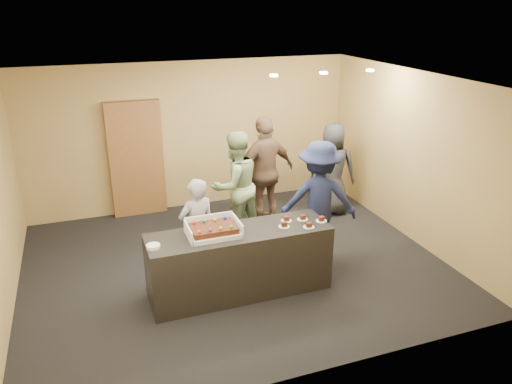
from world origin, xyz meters
TOP-DOWN VIEW (x-y plane):
  - room at (0.00, 0.00)m, footprint 6.04×6.00m
  - serving_counter at (-0.15, -0.73)m, footprint 2.40×0.71m
  - storage_cabinet at (-1.04, 2.41)m, footprint 0.94×0.15m
  - cake_box at (-0.49, -0.71)m, footprint 0.66×0.46m
  - sheet_cake at (-0.49, -0.73)m, footprint 0.57×0.39m
  - plate_stack at (-1.27, -0.82)m, footprint 0.17×0.17m
  - slice_a at (0.45, -0.81)m, footprint 0.15×0.15m
  - slice_b at (0.55, -0.65)m, footprint 0.15×0.15m
  - slice_c at (0.75, -0.93)m, footprint 0.15×0.15m
  - slice_d at (0.77, -0.68)m, footprint 0.15×0.15m
  - slice_e at (0.99, -0.81)m, footprint 0.15×0.15m
  - person_server_grey at (-0.57, -0.14)m, footprint 0.60×0.47m
  - person_sage_man at (0.31, 0.90)m, footprint 1.02×0.89m
  - person_navy_man at (1.32, -0.08)m, footprint 1.31×1.02m
  - person_brown_extra at (0.95, 1.19)m, footprint 1.20×0.72m
  - person_dark_suit at (2.27, 1.26)m, footprint 0.98×0.85m
  - ceiling_spotlights at (1.60, 0.50)m, footprint 1.72×0.12m

SIDE VIEW (x-z plane):
  - serving_counter at x=-0.15m, z-range 0.00..0.90m
  - person_server_grey at x=-0.57m, z-range 0.00..1.47m
  - person_dark_suit at x=2.27m, z-range 0.00..1.68m
  - person_sage_man at x=0.31m, z-range 0.00..1.79m
  - person_navy_man at x=1.32m, z-range 0.00..1.79m
  - plate_stack at x=-1.27m, z-range 0.90..0.94m
  - slice_a at x=0.45m, z-range 0.89..0.96m
  - slice_b at x=0.55m, z-range 0.89..0.96m
  - slice_c at x=0.75m, z-range 0.89..0.96m
  - slice_d at x=0.77m, z-range 0.89..0.96m
  - slice_e at x=0.99m, z-range 0.89..0.96m
  - cake_box at x=-0.49m, z-range 0.85..1.04m
  - person_brown_extra at x=0.95m, z-range 0.00..1.92m
  - sheet_cake at x=-0.49m, z-range 0.94..1.05m
  - storage_cabinet at x=-1.04m, z-range 0.00..2.08m
  - room at x=0.00m, z-range 0.00..2.70m
  - ceiling_spotlights at x=1.60m, z-range 2.66..2.69m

